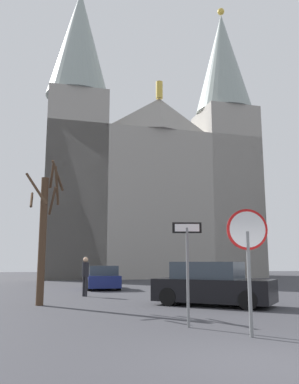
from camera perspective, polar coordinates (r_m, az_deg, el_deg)
ground_plane at (r=6.90m, az=17.16°, el=-22.59°), size 120.00×120.00×0.00m
cathedral at (r=42.91m, az=-0.04°, el=1.66°), size 23.00×14.51×30.83m
stop_sign at (r=8.95m, az=13.94°, el=-7.34°), size 0.89×0.17×2.70m
one_way_arrow_sign at (r=10.00m, az=5.47°, el=-9.47°), size 0.73×0.15×2.53m
bare_tree at (r=15.43m, az=-15.00°, el=-5.42°), size 1.44×1.20×5.31m
parked_car_near_navy at (r=23.87m, az=-6.80°, el=-12.16°), size 1.94×4.06×1.34m
parked_car_far_black at (r=15.00m, az=8.97°, el=-13.05°), size 4.46×3.97×1.56m
pedestrian_walking at (r=18.91m, az=-9.20°, el=-11.32°), size 0.32×0.32×1.78m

